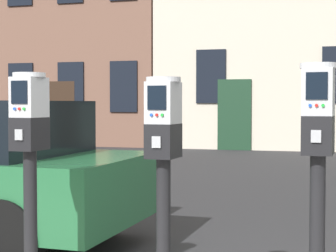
{
  "coord_description": "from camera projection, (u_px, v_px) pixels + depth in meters",
  "views": [
    {
      "loc": [
        1.32,
        -3.7,
        1.4
      ],
      "look_at": [
        0.26,
        -0.11,
        1.25
      ],
      "focal_mm": 62.78,
      "sensor_mm": 36.0,
      "label": 1
    }
  ],
  "objects": [
    {
      "name": "parking_meter_twin_adjacent",
      "position": [
        163.0,
        148.0,
        3.65
      ],
      "size": [
        0.23,
        0.26,
        1.42
      ],
      "rotation": [
        0.0,
        0.0,
        -1.62
      ],
      "color": "black",
      "rests_on": "sidewalk_slab"
    },
    {
      "name": "parking_meter_near_kerb",
      "position": [
        30.0,
        141.0,
        3.91
      ],
      "size": [
        0.23,
        0.26,
        1.46
      ],
      "rotation": [
        0.0,
        0.0,
        -1.62
      ],
      "color": "black",
      "rests_on": "sidewalk_slab"
    },
    {
      "name": "townhouse_grey_stucco",
      "position": [
        84.0,
        1.0,
        21.91
      ],
      "size": [
        7.25,
        6.18,
        10.44
      ],
      "color": "brown",
      "rests_on": "ground_plane"
    },
    {
      "name": "parking_meter_end_of_row",
      "position": [
        318.0,
        143.0,
        3.38
      ],
      "size": [
        0.23,
        0.26,
        1.49
      ],
      "rotation": [
        0.0,
        0.0,
        -1.62
      ],
      "color": "black",
      "rests_on": "sidewalk_slab"
    }
  ]
}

